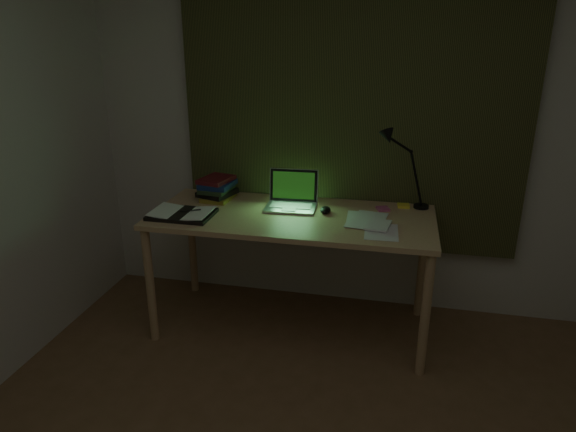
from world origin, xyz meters
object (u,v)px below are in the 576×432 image
Objects in this scene: laptop at (291,192)px; desk at (292,272)px; desk_lamp at (425,169)px; loose_papers at (370,224)px; open_textbook at (182,213)px; book_stack at (218,188)px.

desk is at bearing -75.23° from laptop.
laptop is at bearing 107.34° from desk.
desk_lamp is at bearing 21.25° from desk.
desk is 4.85× the size of laptop.
loose_papers is at bearing -142.27° from desk_lamp.
open_textbook is at bearing -176.32° from desk_lamp.
open_textbook is 0.38m from book_stack.
desk_lamp is at bearing 18.49° from open_textbook.
open_textbook is 1.18× the size of loose_papers.
desk_lamp reaches higher than open_textbook.
book_stack is (-0.55, 0.19, 0.47)m from desk.
loose_papers is at bearing 4.73° from open_textbook.
book_stack is 1.06m from loose_papers.
desk_lamp is (0.77, 0.30, 0.65)m from desk.
open_textbook is at bearing -175.70° from loose_papers.
loose_papers is (0.51, -0.18, -0.10)m from laptop.
desk is 0.52m from laptop.
laptop reaches higher than open_textbook.
laptop is 0.52m from book_stack.
laptop reaches higher than loose_papers.
desk_lamp reaches higher than loose_papers.
loose_papers is (1.03, -0.27, -0.07)m from book_stack.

